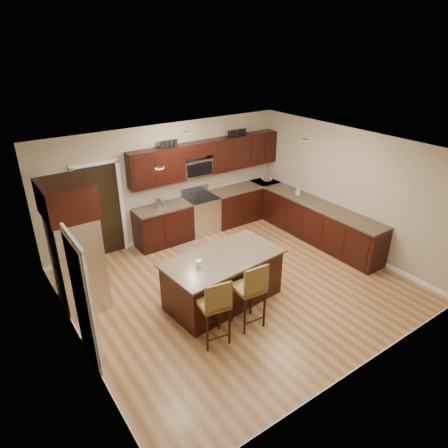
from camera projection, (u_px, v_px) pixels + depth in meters
floor at (238, 287)px, 7.78m from camera, size 6.00×6.00×0.00m
ceiling at (241, 151)px, 6.62m from camera, size 6.00×6.00×0.00m
wall_back at (168, 182)px, 9.24m from camera, size 6.00×0.00×6.00m
wall_left at (71, 276)px, 5.65m from camera, size 0.00×5.50×5.50m
wall_right at (349, 191)px, 8.75m from camera, size 0.00×5.50×5.50m
base_cabinets at (266, 217)px, 9.63m from camera, size 4.02×3.96×0.92m
upper_cabinets at (210, 156)px, 9.44m from camera, size 4.00×0.33×0.80m
range at (201, 214)px, 9.74m from camera, size 0.76×0.64×1.11m
microwave at (196, 168)px, 9.36m from camera, size 0.76×0.31×0.40m
doorway at (101, 212)px, 8.51m from camera, size 0.85×0.03×2.06m
pantry_door at (82, 306)px, 5.58m from camera, size 0.03×0.80×2.04m
letter_decor at (204, 138)px, 9.17m from camera, size 2.20×0.03×0.15m
island at (223, 281)px, 7.21m from camera, size 2.21×1.29×0.92m
stool_left at (215, 305)px, 6.07m from camera, size 0.50×0.50×1.18m
stool_mid at (251, 288)px, 6.41m from camera, size 0.48×0.48×1.21m
refrigerator at (75, 245)px, 6.78m from camera, size 0.79×0.94×2.35m
floor_mat at (194, 247)px, 9.20m from camera, size 0.91×0.62×0.01m
fruit_bowl at (267, 180)px, 10.60m from camera, size 0.35×0.35×0.07m
soap_bottle at (298, 191)px, 9.66m from camera, size 0.11×0.11×0.18m
canister_tall at (159, 203)px, 8.93m from camera, size 0.12×0.12×0.21m
canister_short at (165, 203)px, 9.03m from camera, size 0.11×0.11×0.14m
island_jar at (199, 263)px, 6.71m from camera, size 0.10×0.10×0.10m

